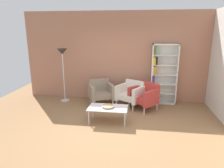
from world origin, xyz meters
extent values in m
plane|color=olive|center=(0.00, 0.00, 0.00)|extent=(8.32, 8.32, 0.00)
cube|color=#A87056|center=(0.00, 2.46, 1.45)|extent=(6.40, 0.12, 2.90)
cube|color=silver|center=(1.04, 2.23, 0.95)|extent=(0.03, 0.30, 1.90)
cube|color=silver|center=(1.81, 2.23, 0.95)|extent=(0.03, 0.30, 1.90)
cube|color=silver|center=(1.42, 2.23, 1.89)|extent=(0.80, 0.30, 0.03)
cube|color=silver|center=(1.42, 2.23, 0.01)|extent=(0.80, 0.30, 0.03)
cube|color=silver|center=(1.42, 2.37, 0.95)|extent=(0.80, 0.02, 1.90)
cube|color=silver|center=(1.42, 2.23, 0.34)|extent=(0.76, 0.28, 0.02)
cube|color=silver|center=(1.42, 2.23, 0.64)|extent=(0.76, 0.28, 0.02)
cube|color=silver|center=(1.42, 2.23, 0.95)|extent=(0.76, 0.28, 0.02)
cube|color=silver|center=(1.42, 2.23, 1.26)|extent=(0.76, 0.28, 0.02)
cube|color=silver|center=(1.42, 2.23, 1.56)|extent=(0.76, 0.28, 0.02)
cube|color=blue|center=(1.07, 2.18, 0.16)|extent=(0.03, 0.19, 0.24)
cube|color=purple|center=(1.11, 2.18, 0.14)|extent=(0.02, 0.19, 0.20)
cube|color=green|center=(1.14, 2.19, 0.15)|extent=(0.03, 0.19, 0.21)
cube|color=yellow|center=(1.07, 2.22, 0.48)|extent=(0.04, 0.25, 0.26)
cube|color=white|center=(1.11, 2.17, 0.48)|extent=(0.03, 0.17, 0.25)
cube|color=yellow|center=(1.16, 2.18, 0.49)|extent=(0.04, 0.18, 0.27)
cube|color=red|center=(1.07, 2.21, 0.74)|extent=(0.04, 0.24, 0.18)
cube|color=blue|center=(1.12, 2.18, 0.79)|extent=(0.03, 0.17, 0.27)
cube|color=white|center=(1.15, 2.18, 0.74)|extent=(0.02, 0.18, 0.18)
cube|color=white|center=(1.07, 2.21, 1.09)|extent=(0.03, 0.24, 0.26)
cube|color=orange|center=(1.11, 2.19, 1.08)|extent=(0.03, 0.20, 0.24)
cube|color=orange|center=(1.15, 2.20, 1.08)|extent=(0.03, 0.23, 0.24)
cube|color=yellow|center=(1.08, 2.18, 1.38)|extent=(0.04, 0.17, 0.22)
cube|color=yellow|center=(1.12, 2.19, 1.36)|extent=(0.03, 0.21, 0.18)
cube|color=black|center=(1.17, 2.18, 1.38)|extent=(0.04, 0.17, 0.23)
cube|color=red|center=(1.06, 2.21, 1.66)|extent=(0.02, 0.24, 0.18)
cube|color=olive|center=(1.09, 2.21, 1.66)|extent=(0.02, 0.24, 0.18)
cube|color=green|center=(1.13, 2.18, 1.69)|extent=(0.03, 0.18, 0.23)
cube|color=silver|center=(-0.11, 0.57, 0.39)|extent=(1.00, 0.56, 0.02)
cylinder|color=silver|center=(-0.56, 0.34, 0.19)|extent=(0.03, 0.03, 0.38)
cylinder|color=silver|center=(0.34, 0.34, 0.19)|extent=(0.03, 0.03, 0.38)
cylinder|color=silver|center=(-0.56, 0.80, 0.19)|extent=(0.03, 0.03, 0.38)
cylinder|color=silver|center=(0.34, 0.80, 0.19)|extent=(0.03, 0.03, 0.38)
cylinder|color=tan|center=(-0.11, 0.57, 0.41)|extent=(0.13, 0.13, 0.02)
cylinder|color=tan|center=(-0.11, 0.57, 0.43)|extent=(0.32, 0.32, 0.02)
torus|color=tan|center=(-0.11, 0.57, 0.44)|extent=(0.32, 0.32, 0.02)
cube|color=gray|center=(-0.53, 1.81, 0.32)|extent=(0.83, 0.80, 0.16)
cube|color=gray|center=(-0.65, 2.05, 0.59)|extent=(0.63, 0.38, 0.38)
cube|color=gray|center=(-0.81, 1.65, 0.43)|extent=(0.36, 0.60, 0.46)
cube|color=gray|center=(-0.25, 1.92, 0.43)|extent=(0.36, 0.60, 0.46)
cylinder|color=silver|center=(-0.67, 1.40, 0.12)|extent=(0.04, 0.04, 0.24)
cylinder|color=silver|center=(-0.13, 1.66, 0.12)|extent=(0.04, 0.04, 0.24)
cylinder|color=silver|center=(-0.92, 1.92, 0.12)|extent=(0.04, 0.04, 0.24)
cylinder|color=silver|center=(-0.38, 2.18, 0.12)|extent=(0.04, 0.04, 0.24)
cube|color=white|center=(0.39, 1.77, 0.32)|extent=(0.84, 0.82, 0.16)
cube|color=white|center=(0.53, 2.00, 0.59)|extent=(0.61, 0.42, 0.38)
cube|color=white|center=(0.11, 1.90, 0.43)|extent=(0.40, 0.59, 0.46)
cube|color=white|center=(0.65, 1.59, 0.43)|extent=(0.40, 0.59, 0.46)
cylinder|color=silver|center=(-0.02, 1.65, 0.12)|extent=(0.04, 0.04, 0.24)
cylinder|color=silver|center=(0.50, 1.35, 0.12)|extent=(0.04, 0.04, 0.24)
cylinder|color=silver|center=(0.27, 2.15, 0.12)|extent=(0.04, 0.04, 0.24)
cylinder|color=silver|center=(0.79, 1.85, 0.12)|extent=(0.04, 0.04, 0.24)
cube|color=#B73833|center=(0.80, 1.59, 0.32)|extent=(0.86, 0.86, 0.16)
cube|color=#B73833|center=(0.98, 1.79, 0.59)|extent=(0.56, 0.51, 0.38)
cube|color=#B73833|center=(0.55, 1.78, 0.43)|extent=(0.49, 0.53, 0.46)
cube|color=#B73833|center=(1.02, 1.37, 0.43)|extent=(0.49, 0.53, 0.46)
cylinder|color=silver|center=(0.37, 1.55, 0.12)|extent=(0.04, 0.04, 0.24)
cylinder|color=silver|center=(0.82, 1.16, 0.12)|extent=(0.04, 0.04, 0.24)
cylinder|color=silver|center=(0.75, 1.99, 0.12)|extent=(0.04, 0.04, 0.24)
cylinder|color=silver|center=(1.20, 1.59, 0.12)|extent=(0.04, 0.04, 0.24)
cylinder|color=silver|center=(-1.80, 1.97, 0.01)|extent=(0.28, 0.28, 0.02)
cylinder|color=silver|center=(-1.80, 1.97, 0.85)|extent=(0.03, 0.03, 1.65)
cone|color=#2D2D2D|center=(-1.80, 1.97, 1.65)|extent=(0.32, 0.32, 0.18)
camera|label=1|loc=(0.66, -4.22, 2.32)|focal=32.60mm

